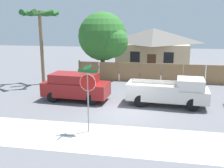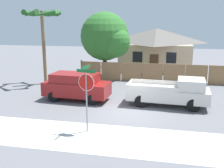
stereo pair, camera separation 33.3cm
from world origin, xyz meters
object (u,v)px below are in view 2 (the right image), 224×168
at_px(palm_tree, 42,20).
at_px(red_suv, 76,86).
at_px(house, 156,47).
at_px(orange_pickup, 172,92).
at_px(stop_sign, 86,87).
at_px(oak_tree, 107,38).

distance_m(palm_tree, red_suv, 7.35).
height_order(house, red_suv, house).
relative_size(red_suv, orange_pickup, 0.88).
bearing_deg(stop_sign, house, 92.36).
bearing_deg(palm_tree, orange_pickup, -21.40).
relative_size(oak_tree, palm_tree, 1.00).
bearing_deg(red_suv, palm_tree, 139.59).
bearing_deg(red_suv, house, 75.41).
xyz_separation_m(red_suv, orange_pickup, (6.32, -0.02, -0.11)).
distance_m(oak_tree, palm_tree, 6.03).
bearing_deg(orange_pickup, red_suv, -176.44).
distance_m(house, palm_tree, 13.83).
bearing_deg(orange_pickup, palm_tree, 162.31).
distance_m(oak_tree, stop_sign, 12.83).
bearing_deg(oak_tree, house, 56.85).
height_order(palm_tree, red_suv, palm_tree).
bearing_deg(oak_tree, orange_pickup, -52.24).
bearing_deg(house, orange_pickup, -83.52).
relative_size(orange_pickup, stop_sign, 1.59).
height_order(oak_tree, stop_sign, oak_tree).
relative_size(house, oak_tree, 1.33).
relative_size(house, orange_pickup, 1.58).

